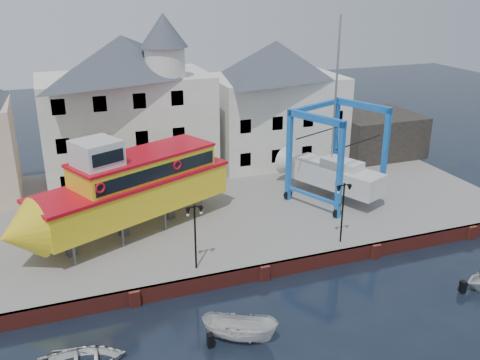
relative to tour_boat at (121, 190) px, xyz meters
name	(u,v)px	position (x,y,z in m)	size (l,w,h in m)	color
ground	(264,280)	(7.35, -7.24, -4.33)	(140.00, 140.00, 0.00)	black
hardstanding	(211,206)	(7.35, 3.76, -3.83)	(44.00, 22.00, 1.00)	slate
quay_wall	(264,272)	(7.35, -7.14, -3.83)	(44.00, 0.47, 1.00)	maroon
building_white_main	(128,107)	(2.48, 11.15, 3.02)	(14.00, 8.30, 14.00)	white
building_white_right	(275,101)	(16.35, 11.75, 2.27)	(12.00, 8.00, 11.20)	white
shed_dark	(374,134)	(26.35, 9.76, -1.33)	(8.00, 7.00, 4.00)	black
lamp_post_left	(195,221)	(3.35, -6.04, -0.15)	(1.12, 0.32, 4.20)	black
lamp_post_right	(343,198)	(13.35, -6.04, -0.15)	(1.12, 0.32, 4.20)	black
tour_boat	(121,190)	(0.00, 0.00, 0.00)	(16.32, 10.29, 7.06)	#59595E
travel_lift	(328,168)	(16.47, 1.53, -0.98)	(8.04, 9.50, 14.08)	#0E449E
motorboat_a	(240,340)	(3.90, -12.20, -4.33)	(1.51, 4.00, 1.55)	silver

